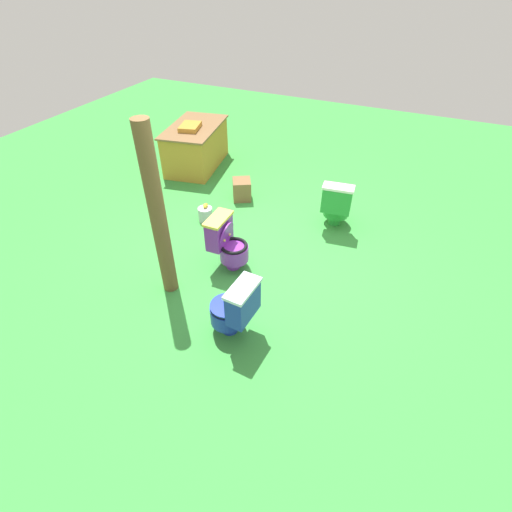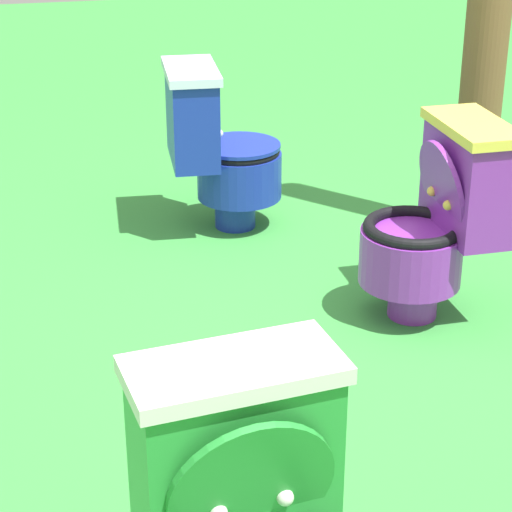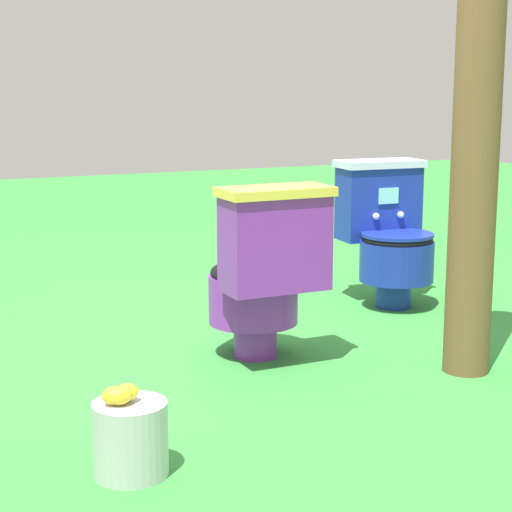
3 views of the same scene
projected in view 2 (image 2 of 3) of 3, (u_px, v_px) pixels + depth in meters
name	position (u px, v px, depth m)	size (l,w,h in m)	color
ground	(378.00, 367.00, 3.33)	(14.00, 14.00, 0.00)	green
toilet_blue	(218.00, 148.00, 4.28)	(0.45, 0.52, 0.73)	#192D9E
toilet_purple	(438.00, 220.00, 3.53)	(0.44, 0.50, 0.73)	purple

